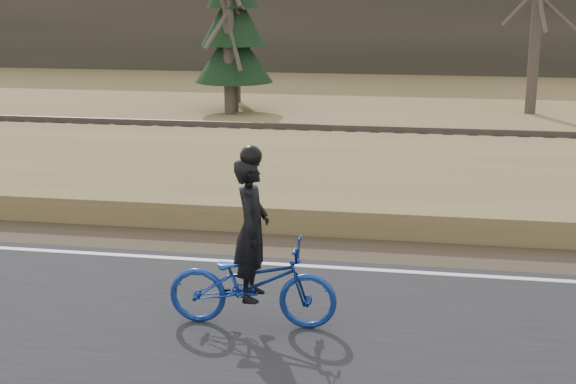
# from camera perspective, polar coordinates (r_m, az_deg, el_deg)

# --- Properties ---
(ground) EXTENTS (120.00, 120.00, 0.00)m
(ground) POSITION_cam_1_polar(r_m,az_deg,el_deg) (11.58, 6.00, -6.16)
(ground) COLOR olive
(ground) RESTS_ON ground
(road) EXTENTS (120.00, 6.00, 0.06)m
(road) POSITION_cam_1_polar(r_m,az_deg,el_deg) (9.27, 4.88, -11.34)
(road) COLOR black
(road) RESTS_ON ground
(edge_line) EXTENTS (120.00, 0.12, 0.01)m
(edge_line) POSITION_cam_1_polar(r_m,az_deg,el_deg) (11.75, 6.08, -5.53)
(edge_line) COLOR silver
(edge_line) RESTS_ON road
(shoulder) EXTENTS (120.00, 1.60, 0.04)m
(shoulder) POSITION_cam_1_polar(r_m,az_deg,el_deg) (12.70, 6.39, -4.20)
(shoulder) COLOR #473A2B
(shoulder) RESTS_ON ground
(embankment) EXTENTS (120.00, 5.00, 0.44)m
(embankment) POSITION_cam_1_polar(r_m,az_deg,el_deg) (15.53, 7.13, -0.02)
(embankment) COLOR olive
(embankment) RESTS_ON ground
(ballast) EXTENTS (120.00, 3.00, 0.45)m
(ballast) POSITION_cam_1_polar(r_m,az_deg,el_deg) (19.23, 7.73, 2.76)
(ballast) COLOR slate
(ballast) RESTS_ON ground
(railroad) EXTENTS (120.00, 2.40, 0.29)m
(railroad) POSITION_cam_1_polar(r_m,az_deg,el_deg) (19.17, 7.76, 3.65)
(railroad) COLOR black
(railroad) RESTS_ON ballast
(treeline_backdrop) EXTENTS (120.00, 4.00, 6.00)m
(treeline_backdrop) POSITION_cam_1_polar(r_m,az_deg,el_deg) (40.85, 9.20, 12.69)
(treeline_backdrop) COLOR #383328
(treeline_backdrop) RESTS_ON ground
(cyclist) EXTENTS (2.06, 0.78, 2.22)m
(cyclist) POSITION_cam_1_polar(r_m,az_deg,el_deg) (9.64, -2.56, -5.58)
(cyclist) COLOR navy
(cyclist) RESTS_ON road
(bare_tree_near_left) EXTENTS (0.36, 0.36, 6.33)m
(bare_tree_near_left) POSITION_cam_1_polar(r_m,az_deg,el_deg) (26.28, -4.26, 12.39)
(bare_tree_near_left) COLOR #4A4136
(bare_tree_near_left) RESTS_ON ground
(conifer) EXTENTS (2.60, 2.60, 6.52)m
(conifer) POSITION_cam_1_polar(r_m,az_deg,el_deg) (26.94, -3.93, 12.27)
(conifer) COLOR #4A4136
(conifer) RESTS_ON ground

